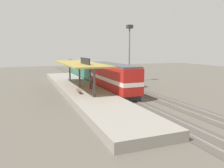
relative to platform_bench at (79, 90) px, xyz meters
The scene contains 11 objects.
ground_plane 9.69m from the platform_bench, 33.53° to the left, with size 120.00×120.00×0.00m, color #5B564C.
track_near 8.11m from the platform_bench, 41.46° to the left, with size 3.20×110.00×0.16m.
track_far 11.92m from the platform_bench, 26.57° to the left, with size 3.20×110.00×0.16m.
platform 5.56m from the platform_bench, 75.21° to the left, with size 6.00×44.00×0.90m, color gray.
station_canopy 6.27m from the platform_bench, 74.95° to the left, with size 5.20×18.00×4.70m.
platform_bench is the anchor object (origin of this frame).
locomotive 6.65m from the platform_bench, 24.00° to the left, with size 2.93×14.43×4.44m.
passenger_carriage_single 21.55m from the platform_bench, 73.81° to the left, with size 2.90×20.00×4.24m.
freight_car 15.41m from the platform_bench, 46.49° to the left, with size 2.80×12.00×3.54m.
light_mast 20.21m from the platform_bench, 43.24° to the left, with size 1.10×1.10×11.70m.
person_waiting 3.52m from the platform_bench, 46.62° to the left, with size 0.34×0.34×1.71m.
Camera 1 is at (-12.67, -34.48, 6.78)m, focal length 35.85 mm.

